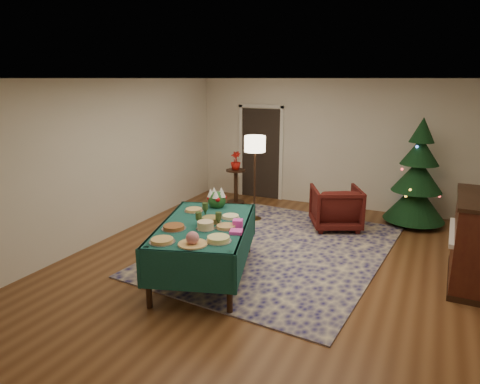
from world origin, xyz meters
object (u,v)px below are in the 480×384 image
at_px(buffet_table, 205,234).
at_px(armchair, 336,206).
at_px(side_table, 236,187).
at_px(christmas_tree, 418,178).
at_px(potted_plant, 236,165).
at_px(piano, 478,242).
at_px(floor_lamp, 255,149).
at_px(gift_box, 238,224).

height_order(buffet_table, armchair, armchair).
relative_size(side_table, christmas_tree, 0.38).
xyz_separation_m(armchair, potted_plant, (-2.38, 0.70, 0.44)).
relative_size(armchair, potted_plant, 2.20).
distance_m(armchair, potted_plant, 2.52).
relative_size(side_table, piano, 0.54).
bearing_deg(side_table, floor_lamp, -46.89).
distance_m(side_table, christmas_tree, 3.72).
bearing_deg(floor_lamp, buffet_table, -82.03).
bearing_deg(side_table, christmas_tree, 2.16).
height_order(buffet_table, christmas_tree, christmas_tree).
bearing_deg(potted_plant, armchair, -16.46).
bearing_deg(buffet_table, side_table, 108.89).
distance_m(gift_box, floor_lamp, 2.73).
height_order(gift_box, floor_lamp, floor_lamp).
xyz_separation_m(potted_plant, piano, (4.58, -2.12, -0.28)).
bearing_deg(armchair, floor_lamp, -18.33).
distance_m(buffet_table, armchair, 3.03).
bearing_deg(side_table, armchair, -16.46).
bearing_deg(side_table, buffet_table, -71.11).
xyz_separation_m(gift_box, side_table, (-1.67, 3.42, -0.47)).
distance_m(floor_lamp, side_table, 1.59).
bearing_deg(gift_box, floor_lamp, 108.32).
height_order(armchair, christmas_tree, christmas_tree).
bearing_deg(side_table, potted_plant, -90.00).
bearing_deg(piano, buffet_table, -158.10).
relative_size(buffet_table, floor_lamp, 1.38).
bearing_deg(buffet_table, christmas_tree, 55.46).
xyz_separation_m(floor_lamp, christmas_tree, (2.85, 1.02, -0.49)).
distance_m(floor_lamp, christmas_tree, 3.07).
height_order(gift_box, armchair, gift_box).
height_order(gift_box, potted_plant, potted_plant).
bearing_deg(armchair, side_table, -41.46).
xyz_separation_m(armchair, floor_lamp, (-1.55, -0.18, 0.97)).
relative_size(buffet_table, side_table, 2.98).
height_order(gift_box, piano, piano).
bearing_deg(floor_lamp, potted_plant, 133.11).
relative_size(buffet_table, potted_plant, 5.76).
bearing_deg(armchair, gift_box, 50.40).
bearing_deg(christmas_tree, armchair, -147.18).
height_order(buffet_table, potted_plant, potted_plant).
distance_m(christmas_tree, piano, 2.45).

